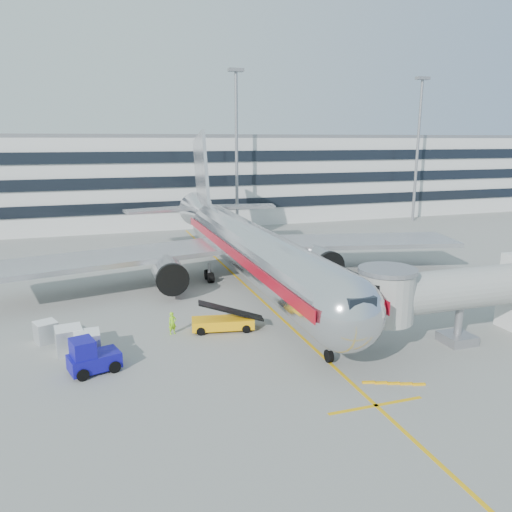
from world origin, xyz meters
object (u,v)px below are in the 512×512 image
object	(u,v)px
cargo_container_front	(69,340)
belt_loader	(223,322)
cargo_container_right	(46,332)
baggage_tug	(91,358)
ramp_worker	(172,323)
main_jet	(244,245)
cargo_container_left	(88,344)

from	to	relation	value
cargo_container_front	belt_loader	bearing A→B (deg)	3.56
cargo_container_right	baggage_tug	bearing A→B (deg)	-63.63
cargo_container_front	ramp_worker	size ratio (longest dim) A/B	1.12
main_jet	ramp_worker	bearing A→B (deg)	-129.14
baggage_tug	ramp_worker	world-z (taller)	baggage_tug
belt_loader	cargo_container_front	bearing A→B (deg)	-176.44
cargo_container_left	ramp_worker	bearing A→B (deg)	20.16
main_jet	cargo_container_left	world-z (taller)	main_jet
baggage_tug	cargo_container_right	bearing A→B (deg)	116.37
main_jet	ramp_worker	size ratio (longest dim) A/B	28.69
cargo_container_right	cargo_container_front	distance (m)	3.15
belt_loader	baggage_tug	xyz separation A→B (m)	(-9.92, -4.44, 0.34)
main_jet	belt_loader	xyz separation A→B (m)	(-5.38, -11.85, -3.54)
cargo_container_right	cargo_container_front	xyz separation A→B (m)	(1.72, -2.63, 0.16)
belt_loader	ramp_worker	world-z (taller)	belt_loader
main_jet	cargo_container_front	distance (m)	21.18
main_jet	cargo_container_front	bearing A→B (deg)	-143.14
cargo_container_front	main_jet	bearing A→B (deg)	36.86
cargo_container_front	cargo_container_left	bearing A→B (deg)	-42.54
cargo_container_right	cargo_container_left	bearing A→B (deg)	-51.89
belt_loader	cargo_container_right	xyz separation A→B (m)	(-13.08, 1.92, 0.09)
belt_loader	cargo_container_front	world-z (taller)	belt_loader
main_jet	cargo_container_right	xyz separation A→B (m)	(-18.46, -9.92, -3.45)
cargo_container_left	cargo_container_right	distance (m)	4.78
baggage_tug	cargo_container_left	size ratio (longest dim) A/B	1.95
ramp_worker	belt_loader	bearing A→B (deg)	-24.12
belt_loader	ramp_worker	distance (m)	3.93
belt_loader	cargo_container_right	size ratio (longest dim) A/B	2.73
cargo_container_left	cargo_container_front	world-z (taller)	cargo_container_front
belt_loader	cargo_container_left	bearing A→B (deg)	-169.73
main_jet	cargo_container_left	bearing A→B (deg)	-138.58
cargo_container_left	ramp_worker	size ratio (longest dim) A/B	1.02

